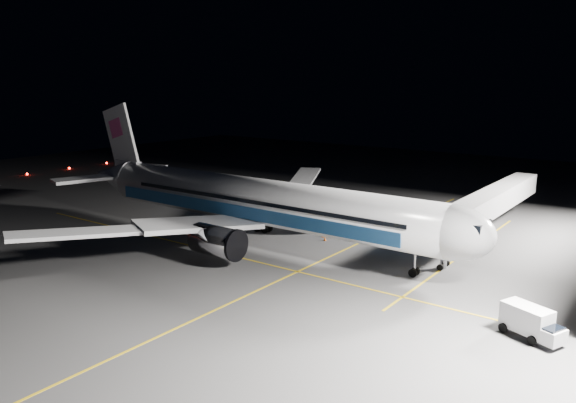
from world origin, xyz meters
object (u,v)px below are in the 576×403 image
(jet_bridge, at_px, (487,204))
(safety_cone_c, at_px, (285,227))
(baggage_tug, at_px, (296,202))
(service_truck, at_px, (532,322))
(safety_cone_b, at_px, (323,235))
(airliner, at_px, (253,201))
(safety_cone_a, at_px, (325,239))

(jet_bridge, xyz_separation_m, safety_cone_c, (-23.50, -10.77, -4.32))
(baggage_tug, distance_m, safety_cone_c, 13.92)
(service_truck, height_order, safety_cone_b, service_truck)
(jet_bridge, bearing_deg, airliner, -141.96)
(airliner, height_order, safety_cone_c, airliner)
(jet_bridge, distance_m, safety_cone_c, 26.21)
(airliner, xyz_separation_m, safety_cone_a, (7.08, 5.59, -4.90))
(baggage_tug, xyz_separation_m, safety_cone_a, (14.36, -13.80, -0.52))
(service_truck, bearing_deg, jet_bridge, 137.15)
(safety_cone_c, bearing_deg, baggage_tug, 119.54)
(baggage_tug, bearing_deg, safety_cone_a, -47.85)
(airliner, xyz_separation_m, baggage_tug, (-7.28, 19.39, -4.38))
(jet_bridge, relative_size, safety_cone_a, 64.49)
(baggage_tug, bearing_deg, airliner, -73.41)
(airliner, height_order, jet_bridge, airliner)
(airliner, height_order, safety_cone_a, airliner)
(safety_cone_c, bearing_deg, airliner, -86.69)
(jet_bridge, height_order, safety_cone_c, jet_bridge)
(jet_bridge, xyz_separation_m, safety_cone_b, (-17.10, -11.20, -4.29))
(service_truck, distance_m, baggage_tug, 50.13)
(safety_cone_c, bearing_deg, safety_cone_b, -3.84)
(safety_cone_b, xyz_separation_m, safety_cone_c, (-6.40, 0.43, -0.03))
(safety_cone_a, height_order, safety_cone_c, same)
(safety_cone_c, bearing_deg, service_truck, -23.23)
(jet_bridge, relative_size, service_truck, 6.58)
(safety_cone_c, bearing_deg, jet_bridge, 24.63)
(jet_bridge, bearing_deg, safety_cone_c, -155.37)
(airliner, distance_m, jet_bridge, 29.31)
(service_truck, height_order, baggage_tug, service_truck)
(jet_bridge, distance_m, service_truck, 28.61)
(service_truck, xyz_separation_m, safety_cone_b, (-28.83, 14.69, -1.04))
(safety_cone_c, bearing_deg, safety_cone_a, -12.72)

